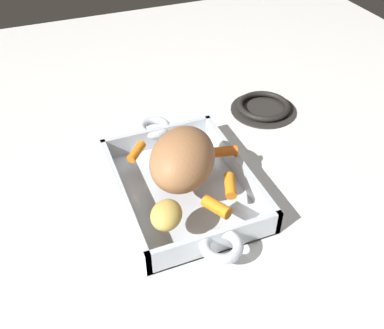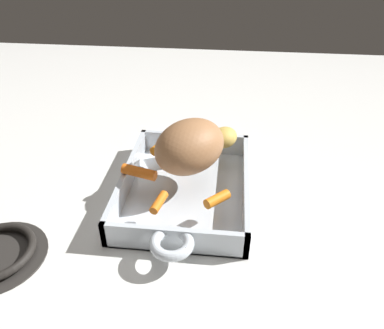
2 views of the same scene
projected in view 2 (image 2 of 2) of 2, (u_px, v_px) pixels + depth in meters
name	position (u px, v px, depth m)	size (l,w,h in m)	color
ground_plane	(186.00, 193.00, 0.72)	(1.85, 1.85, 0.00)	silver
roasting_dish	(186.00, 186.00, 0.71)	(0.41, 0.24, 0.05)	silver
pork_roast	(190.00, 146.00, 0.68)	(0.14, 0.11, 0.10)	#A06C44
baby_carrot_southwest	(159.00, 202.00, 0.61)	(0.01, 0.01, 0.05)	orange
baby_carrot_long	(139.00, 172.00, 0.68)	(0.02, 0.02, 0.07)	orange
baby_carrot_northeast	(217.00, 199.00, 0.61)	(0.02, 0.02, 0.05)	orange
baby_carrot_short	(184.00, 138.00, 0.78)	(0.02, 0.02, 0.05)	orange
baby_carrot_southeast	(160.00, 147.00, 0.75)	(0.02, 0.02, 0.05)	orange
potato_near_roast	(224.00, 137.00, 0.76)	(0.06, 0.05, 0.04)	gold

